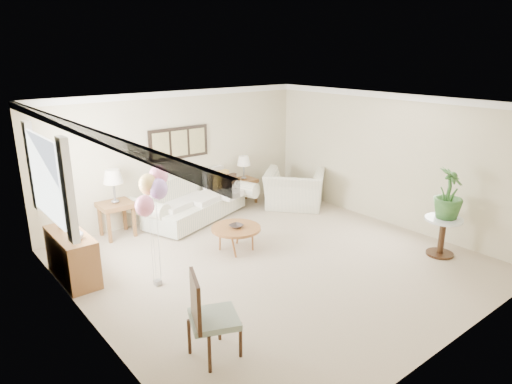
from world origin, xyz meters
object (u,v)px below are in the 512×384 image
sofa (195,201)px  accent_chair (208,315)px  coffee_table (236,229)px  armchair (294,189)px  balloon_cluster (153,189)px

sofa → accent_chair: 4.61m
accent_chair → sofa: bearing=60.2°
coffee_table → accent_chair: accent_chair is taller
armchair → coffee_table: bearing=74.0°
balloon_cluster → coffee_table: bearing=9.0°
accent_chair → balloon_cluster: size_ratio=0.60×
sofa → armchair: sofa is taller
armchair → balloon_cluster: balloon_cluster is taller
sofa → balloon_cluster: 3.07m
sofa → balloon_cluster: size_ratio=1.55×
armchair → balloon_cluster: size_ratio=0.70×
sofa → balloon_cluster: bearing=-132.7°
armchair → balloon_cluster: 4.38m
armchair → accent_chair: 5.45m
armchair → accent_chair: accent_chair is taller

